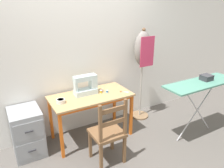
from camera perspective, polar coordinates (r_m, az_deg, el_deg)
ground_plane at (r=3.35m, az=-2.94°, el=-15.90°), size 14.00×14.00×0.00m
wall_back at (r=3.36m, az=-8.53°, el=8.18°), size 10.00×0.05×2.55m
sewing_table at (r=3.24m, az=-5.43°, el=-4.31°), size 1.19×0.60×0.71m
sewing_machine at (r=3.22m, az=-6.64°, el=-0.33°), size 0.35×0.16×0.31m
fabric_bowl at (r=3.04m, az=-13.25°, el=-4.35°), size 0.12×0.12×0.05m
scissors at (r=3.32m, az=2.88°, el=-2.02°), size 0.12×0.12×0.01m
thread_spool_near_machine at (r=3.27m, az=-2.90°, el=-2.01°), size 0.04×0.04×0.04m
thread_spool_mid_table at (r=3.34m, az=-2.66°, el=-1.62°), size 0.03×0.03×0.04m
thread_spool_far_edge at (r=3.29m, az=-1.30°, el=-1.92°), size 0.04×0.04×0.04m
wooden_chair at (r=2.84m, az=-1.04°, el=-12.73°), size 0.40×0.38×0.92m
filing_cabinet at (r=3.26m, az=-21.28°, el=-11.60°), size 0.40×0.49×0.66m
dress_form at (r=3.69m, az=8.03°, el=7.71°), size 0.32×0.32×1.60m
ironing_board at (r=3.46m, az=22.26°, el=-0.28°), size 1.21×0.38×0.90m
storage_box at (r=3.54m, az=23.45°, el=1.55°), size 0.16×0.15×0.08m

